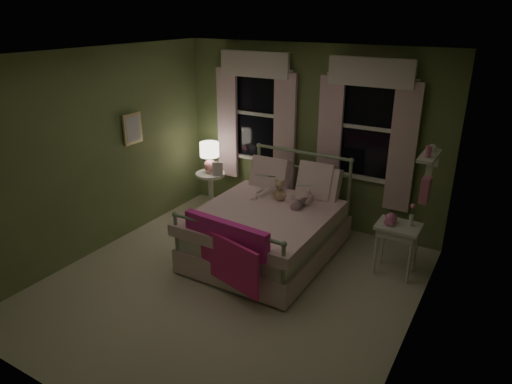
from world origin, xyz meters
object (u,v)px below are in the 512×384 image
Objects in this scene: child_left at (267,175)px; child_right at (305,181)px; bed at (270,228)px; nightstand_left at (211,187)px; table_lamp at (210,154)px; nightstand_right at (398,232)px; teddy_bear at (280,192)px.

child_right is at bearing -172.21° from child_left.
child_right reaches higher than bed.
bed is at bearing -26.65° from nightstand_left.
child_left is at bearing -14.34° from nightstand_left.
table_lamp is 3.04m from nightstand_right.
bed is at bearing 131.21° from child_left.
child_left reaches higher than nightstand_right.
table_lamp is (-1.73, 0.30, 0.02)m from child_right.
child_left reaches higher than teddy_bear.
child_left reaches higher than nightstand_left.
table_lamp is at bearing 173.12° from nightstand_right.
table_lamp reaches higher than nightstand_left.
nightstand_left is at bearing -45.00° from table_lamp.
teddy_bear is at bearing -17.50° from table_lamp.
table_lamp is at bearing 153.35° from bed.
teddy_bear is at bearing -17.50° from nightstand_left.
bed is 0.76m from child_right.
nightstand_left is at bearing -6.55° from child_left.
teddy_bear reaches higher than nightstand_left.
nightstand_left is 1.40× the size of table_lamp.
child_left is 2.37× the size of teddy_bear.
bed is 2.90× the size of child_left.
bed is 2.76× the size of child_right.
child_right is at bearing -9.82° from table_lamp.
teddy_bear is (-0.01, 0.27, 0.42)m from bed.
child_left is at bearing 178.09° from nightstand_right.
child_right is at bearing -9.82° from nightstand_left.
child_right reaches higher than table_lamp.
teddy_bear is 1.53m from table_lamp.
teddy_bear is at bearing 26.85° from child_right.
nightstand_right is at bearing -6.88° from nightstand_left.
child_left is 1.31m from nightstand_left.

